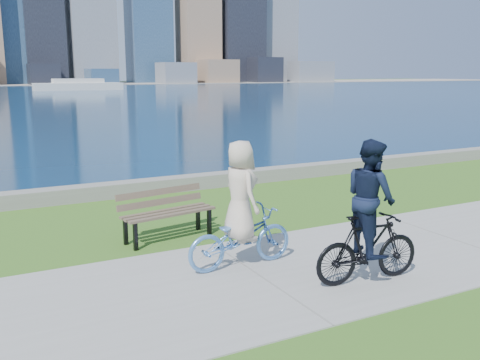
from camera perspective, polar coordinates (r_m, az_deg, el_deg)
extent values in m
plane|color=#305B18|center=(8.09, 2.30, -10.41)|extent=(320.00, 320.00, 0.00)
cube|color=gray|center=(8.09, 2.30, -10.34)|extent=(80.00, 3.50, 0.02)
cube|color=slate|center=(13.55, -10.82, -0.80)|extent=(90.00, 0.50, 0.35)
cube|color=black|center=(129.23, -20.21, 10.53)|extent=(6.34, 7.17, 4.63)
cube|color=navy|center=(130.72, -14.57, 10.64)|extent=(6.34, 8.17, 3.57)
cube|color=slate|center=(134.95, -6.85, 11.26)|extent=(8.17, 7.65, 5.10)
cube|color=#856851|center=(140.37, -2.45, 11.50)|extent=(8.78, 8.48, 5.89)
cube|color=black|center=(148.81, 2.47, 11.66)|extent=(7.86, 8.56, 6.70)
cube|color=slate|center=(154.46, 7.58, 11.38)|extent=(11.89, 6.14, 5.70)
cube|color=navy|center=(145.82, -9.74, 16.52)|extent=(10.53, 8.59, 32.18)
cube|color=#856851|center=(147.96, -4.46, 16.21)|extent=(9.85, 8.66, 30.31)
cube|color=slate|center=(161.66, 3.68, 17.79)|extent=(11.90, 7.60, 41.38)
cube|color=silver|center=(90.83, -16.86, 9.51)|extent=(13.60, 3.89, 1.17)
cube|color=silver|center=(90.81, -16.90, 10.10)|extent=(7.77, 2.91, 0.68)
cube|color=black|center=(9.36, -11.08, -5.96)|extent=(0.08, 0.08, 0.49)
cube|color=black|center=(10.08, -3.30, -4.48)|extent=(0.08, 0.08, 0.49)
cube|color=black|center=(9.69, -12.11, -5.38)|extent=(0.08, 0.08, 0.49)
cube|color=black|center=(10.39, -4.50, -4.00)|extent=(0.08, 0.08, 0.49)
cube|color=brown|center=(9.62, -7.08, -3.69)|extent=(1.73, 0.40, 0.04)
cube|color=brown|center=(9.77, -7.59, -3.47)|extent=(1.73, 0.40, 0.04)
cube|color=brown|center=(9.91, -8.09, -3.26)|extent=(1.73, 0.40, 0.04)
cube|color=brown|center=(9.99, -8.48, -2.32)|extent=(1.72, 0.36, 0.13)
cube|color=brown|center=(9.98, -8.60, -1.26)|extent=(1.72, 0.36, 0.13)
imported|color=#578ED3|center=(8.35, 0.03, -6.15)|extent=(0.66, 1.80, 0.93)
imported|color=silver|center=(8.15, 0.03, -1.18)|extent=(0.52, 0.78, 1.55)
imported|color=black|center=(7.96, 13.48, -7.08)|extent=(0.66, 1.72, 1.01)
imported|color=black|center=(7.76, 13.74, -1.80)|extent=(0.70, 0.86, 1.65)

